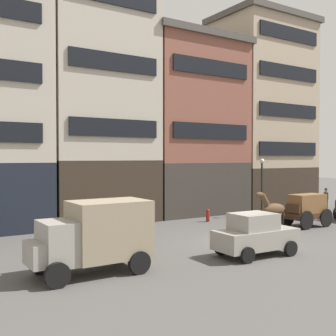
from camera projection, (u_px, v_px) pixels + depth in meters
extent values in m
plane|color=#4C4947|center=(241.00, 243.00, 20.48)|extent=(120.00, 120.00, 0.00)
cube|color=#33281E|center=(96.00, 190.00, 28.04)|extent=(6.95, 5.83, 4.02)
cube|color=#B7AD9E|center=(96.00, 71.00, 27.84)|extent=(6.95, 5.83, 11.98)
cube|color=black|center=(115.00, 128.00, 25.44)|extent=(5.84, 0.12, 1.10)
cube|color=black|center=(115.00, 62.00, 25.34)|extent=(5.84, 0.12, 1.10)
cube|color=#38332D|center=(187.00, 187.00, 32.12)|extent=(7.81, 5.83, 3.81)
cube|color=brown|center=(188.00, 104.00, 31.96)|extent=(7.81, 5.83, 8.99)
cube|color=#47423D|center=(188.00, 42.00, 31.84)|extent=(8.31, 6.33, 0.50)
cube|color=black|center=(212.00, 131.00, 29.51)|extent=(6.56, 0.12, 1.10)
cube|color=black|center=(212.00, 67.00, 29.40)|extent=(6.56, 0.12, 1.10)
cube|color=#33281E|center=(262.00, 186.00, 36.44)|extent=(7.84, 5.83, 3.35)
cube|color=tan|center=(262.00, 96.00, 36.24)|extent=(7.84, 5.83, 12.39)
cube|color=#47423D|center=(263.00, 21.00, 36.08)|extent=(8.34, 6.33, 0.50)
cube|color=black|center=(289.00, 149.00, 33.86)|extent=(6.59, 0.12, 1.10)
cube|color=black|center=(289.00, 111.00, 33.78)|extent=(6.59, 0.12, 1.10)
cube|color=black|center=(289.00, 72.00, 33.70)|extent=(6.59, 0.12, 1.10)
cube|color=black|center=(290.00, 34.00, 33.62)|extent=(6.59, 0.12, 1.10)
cube|color=#3D2819|center=(307.00, 215.00, 25.30)|extent=(2.70, 1.31, 0.36)
cube|color=brown|center=(307.00, 203.00, 25.29)|extent=(2.30, 1.11, 1.10)
cube|color=#3D2819|center=(294.00, 209.00, 24.67)|extent=(0.40, 1.04, 0.50)
cylinder|color=black|center=(307.00, 220.00, 24.22)|extent=(1.10, 0.08, 1.10)
cylinder|color=black|center=(288.00, 217.00, 25.42)|extent=(1.10, 0.08, 1.10)
cylinder|color=black|center=(327.00, 218.00, 25.20)|extent=(1.10, 0.08, 1.10)
cylinder|color=black|center=(307.00, 215.00, 26.39)|extent=(1.10, 0.08, 1.10)
ellipsoid|color=#513823|center=(274.00, 209.00, 23.72)|extent=(1.70, 0.60, 0.70)
cylinder|color=#513823|center=(265.00, 200.00, 23.31)|extent=(0.66, 0.32, 0.76)
ellipsoid|color=#513823|center=(259.00, 195.00, 23.09)|extent=(0.56, 0.24, 0.30)
cylinder|color=#513823|center=(283.00, 211.00, 24.16)|extent=(0.27, 0.10, 0.65)
cylinder|color=black|center=(269.00, 224.00, 23.29)|extent=(0.14, 0.14, 0.95)
cylinder|color=black|center=(264.00, 223.00, 23.59)|extent=(0.14, 0.14, 0.95)
cylinder|color=black|center=(283.00, 223.00, 23.89)|extent=(0.14, 0.14, 0.95)
cylinder|color=black|center=(278.00, 222.00, 24.19)|extent=(0.14, 0.14, 0.95)
cube|color=gray|center=(61.00, 242.00, 14.41)|extent=(1.40, 1.70, 1.50)
cube|color=gray|center=(41.00, 254.00, 14.03)|extent=(0.90, 1.45, 0.80)
cube|color=gray|center=(109.00, 229.00, 15.37)|extent=(2.80, 1.90, 2.10)
cube|color=silver|center=(48.00, 237.00, 14.16)|extent=(0.19, 1.36, 0.64)
cylinder|color=black|center=(57.00, 275.00, 13.39)|extent=(0.84, 0.22, 0.84)
cylinder|color=black|center=(41.00, 263.00, 14.98)|extent=(0.84, 0.22, 0.84)
cylinder|color=black|center=(139.00, 263.00, 15.01)|extent=(0.84, 0.22, 0.84)
cylinder|color=black|center=(116.00, 253.00, 16.61)|extent=(0.84, 0.22, 0.84)
cube|color=gray|center=(256.00, 239.00, 17.86)|extent=(3.76, 1.74, 0.80)
cube|color=gray|center=(253.00, 221.00, 17.77)|extent=(1.85, 1.51, 0.70)
cube|color=silver|center=(268.00, 223.00, 18.20)|extent=(0.39, 1.32, 0.56)
cylinder|color=black|center=(263.00, 242.00, 19.21)|extent=(0.67, 0.21, 0.66)
cylinder|color=black|center=(291.00, 248.00, 17.76)|extent=(0.67, 0.21, 0.66)
cylinder|color=black|center=(221.00, 247.00, 17.99)|extent=(0.67, 0.21, 0.66)
cylinder|color=black|center=(248.00, 255.00, 16.54)|extent=(0.67, 0.21, 0.66)
cylinder|color=#38332D|center=(325.00, 206.00, 32.71)|extent=(0.16, 0.16, 0.85)
cylinder|color=#38332D|center=(327.00, 205.00, 32.81)|extent=(0.16, 0.16, 0.85)
cylinder|color=#38332D|center=(326.00, 196.00, 32.74)|extent=(0.50, 0.50, 0.62)
sphere|color=tan|center=(326.00, 191.00, 32.73)|extent=(0.22, 0.22, 0.22)
cylinder|color=#38332D|center=(326.00, 189.00, 32.73)|extent=(0.28, 0.28, 0.02)
cylinder|color=#38332D|center=(326.00, 189.00, 32.73)|extent=(0.18, 0.18, 0.09)
cylinder|color=black|center=(262.00, 190.00, 29.51)|extent=(0.12, 0.12, 3.80)
sphere|color=silver|center=(262.00, 161.00, 29.45)|extent=(0.32, 0.32, 0.32)
cylinder|color=maroon|center=(208.00, 216.00, 27.30)|extent=(0.24, 0.24, 0.70)
sphere|color=maroon|center=(208.00, 211.00, 27.29)|extent=(0.22, 0.22, 0.22)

